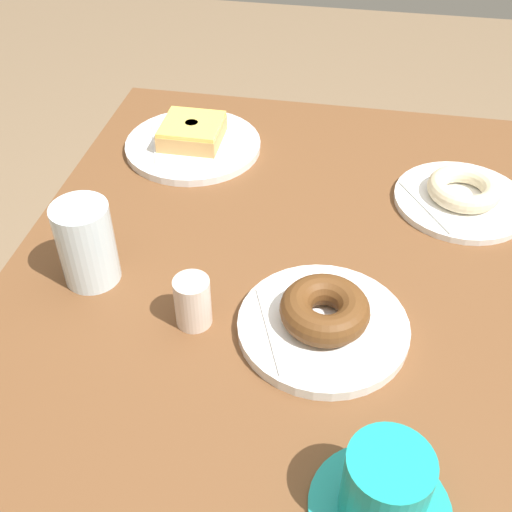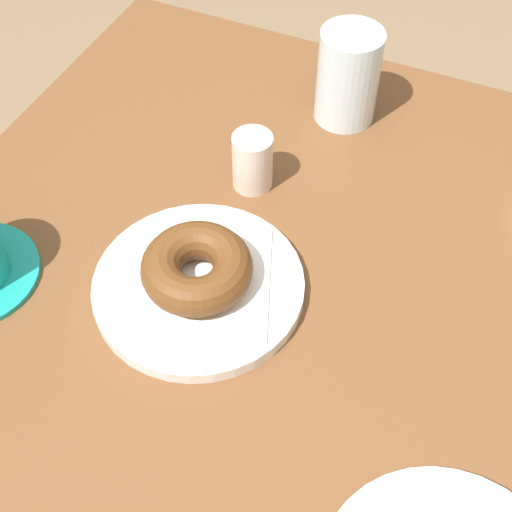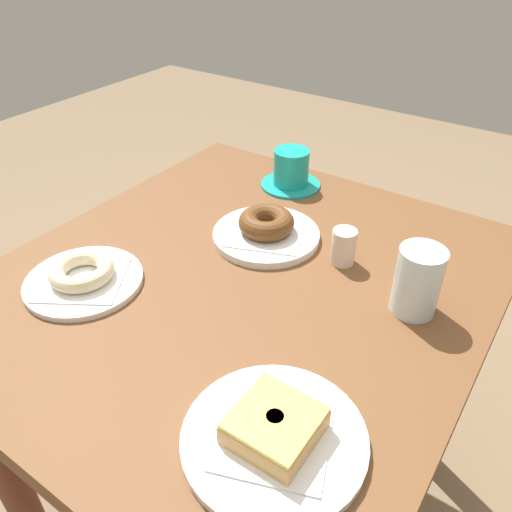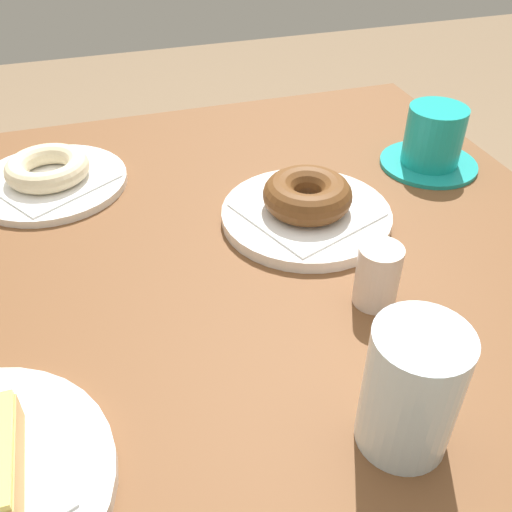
{
  "view_description": "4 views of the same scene",
  "coord_description": "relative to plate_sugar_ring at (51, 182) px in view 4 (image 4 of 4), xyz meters",
  "views": [
    {
      "loc": [
        0.67,
        0.05,
        1.32
      ],
      "look_at": [
        0.05,
        -0.07,
        0.77
      ],
      "focal_mm": 44.36,
      "sensor_mm": 36.0,
      "label": 1
    },
    {
      "loc": [
        -0.1,
        0.4,
        1.32
      ],
      "look_at": [
        0.09,
        -0.01,
        0.76
      ],
      "focal_mm": 50.12,
      "sensor_mm": 36.0,
      "label": 2
    },
    {
      "loc": [
        -0.6,
        -0.44,
        1.3
      ],
      "look_at": [
        0.03,
        -0.01,
        0.76
      ],
      "focal_mm": 36.1,
      "sensor_mm": 36.0,
      "label": 3
    },
    {
      "loc": [
        -0.11,
        -0.52,
        1.14
      ],
      "look_at": [
        0.03,
        -0.07,
        0.77
      ],
      "focal_mm": 39.93,
      "sensor_mm": 36.0,
      "label": 4
    }
  ],
  "objects": [
    {
      "name": "plate_chocolate_ring",
      "position": [
        0.31,
        -0.19,
        0.0
      ],
      "size": [
        0.21,
        0.21,
        0.02
      ],
      "primitive_type": "cylinder",
      "color": "white",
      "rests_on": "table"
    },
    {
      "name": "water_glass",
      "position": [
        0.26,
        -0.5,
        0.05
      ],
      "size": [
        0.08,
        0.08,
        0.12
      ],
      "primitive_type": "cylinder",
      "color": "silver",
      "rests_on": "table"
    },
    {
      "name": "table",
      "position": [
        0.18,
        -0.22,
        -0.13
      ],
      "size": [
        0.92,
        0.83,
        0.73
      ],
      "color": "brown",
      "rests_on": "ground_plane"
    },
    {
      "name": "coffee_cup",
      "position": [
        0.53,
        -0.11,
        0.04
      ],
      "size": [
        0.14,
        0.14,
        0.09
      ],
      "color": "teal",
      "rests_on": "table"
    },
    {
      "name": "plate_sugar_ring",
      "position": [
        0.0,
        0.0,
        0.0
      ],
      "size": [
        0.21,
        0.21,
        0.01
      ],
      "primitive_type": "cylinder",
      "color": "white",
      "rests_on": "table"
    },
    {
      "name": "napkin_chocolate_ring",
      "position": [
        0.31,
        -0.19,
        0.01
      ],
      "size": [
        0.18,
        0.18,
        0.0
      ],
      "primitive_type": "cube",
      "rotation": [
        0.0,
        0.0,
        0.37
      ],
      "color": "white",
      "rests_on": "plate_chocolate_ring"
    },
    {
      "name": "donut_chocolate_ring",
      "position": [
        0.31,
        -0.19,
        0.03
      ],
      "size": [
        0.11,
        0.11,
        0.04
      ],
      "primitive_type": "torus",
      "color": "brown",
      "rests_on": "napkin_chocolate_ring"
    },
    {
      "name": "sugar_jar",
      "position": [
        0.32,
        -0.35,
        0.03
      ],
      "size": [
        0.05,
        0.05,
        0.07
      ],
      "primitive_type": "cylinder",
      "color": "beige",
      "rests_on": "table"
    },
    {
      "name": "napkin_sugar_ring",
      "position": [
        0.0,
        0.0,
        0.01
      ],
      "size": [
        0.19,
        0.19,
        0.0
      ],
      "primitive_type": "cube",
      "rotation": [
        0.0,
        0.0,
        0.56
      ],
      "color": "white",
      "rests_on": "plate_sugar_ring"
    },
    {
      "name": "donut_sugar_ring",
      "position": [
        0.0,
        0.0,
        0.02
      ],
      "size": [
        0.11,
        0.11,
        0.03
      ],
      "primitive_type": "torus",
      "color": "beige",
      "rests_on": "napkin_sugar_ring"
    }
  ]
}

